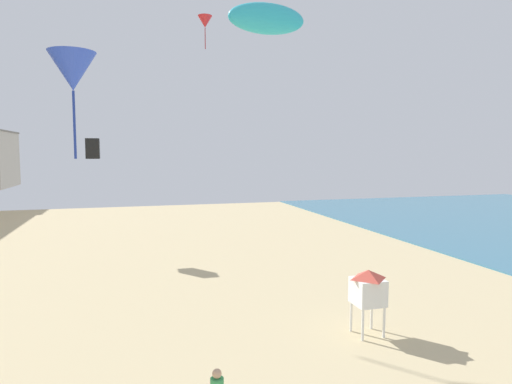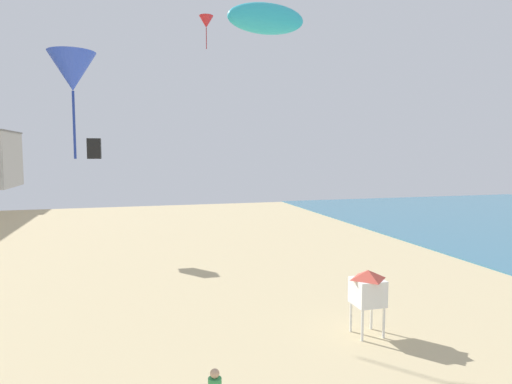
# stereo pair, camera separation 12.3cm
# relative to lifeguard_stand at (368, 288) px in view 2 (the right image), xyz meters

# --- Properties ---
(lifeguard_stand) EXTENTS (1.10, 1.10, 2.55)m
(lifeguard_stand) POSITION_rel_lifeguard_stand_xyz_m (0.00, 0.00, 0.00)
(lifeguard_stand) COLOR white
(lifeguard_stand) RESTS_ON ground
(kite_blue_delta) EXTENTS (1.58, 1.58, 3.59)m
(kite_blue_delta) POSITION_rel_lifeguard_stand_xyz_m (-10.46, 1.57, 7.90)
(kite_blue_delta) COLOR blue
(kite_red_delta) EXTENTS (1.02, 1.02, 2.32)m
(kite_red_delta) POSITION_rel_lifeguard_stand_xyz_m (-3.19, 17.58, 14.47)
(kite_red_delta) COLOR red
(kite_cyan_parafoil) EXTENTS (2.76, 0.77, 1.07)m
(kite_cyan_parafoil) POSITION_rel_lifeguard_stand_xyz_m (-3.98, 0.39, 9.82)
(kite_cyan_parafoil) COLOR #2DB7CC
(kite_black_box) EXTENTS (0.91, 0.91, 1.43)m
(kite_black_box) POSITION_rel_lifeguard_stand_xyz_m (-11.07, 18.62, 5.46)
(kite_black_box) COLOR black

